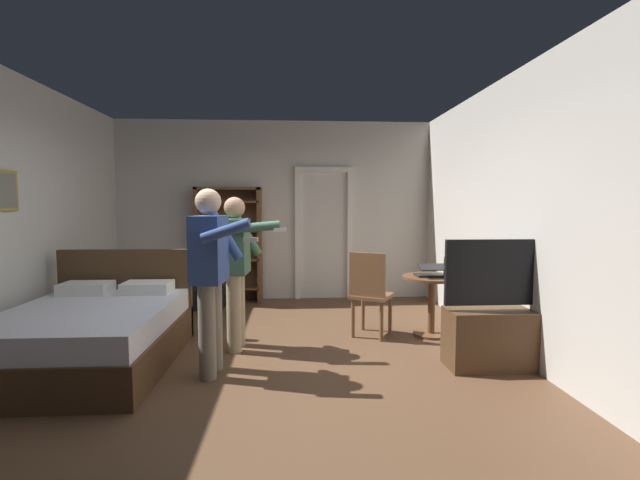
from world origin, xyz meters
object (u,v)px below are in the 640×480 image
object	(u,v)px
bookshelf	(229,240)
bed	(93,333)
tv_flatscreen	(498,329)
bottle_on_table	(447,267)
laptop	(431,272)
wooden_chair	(370,291)
suitcase_dark	(203,298)
person_striped_shirt	(237,263)
person_blue_shirt	(211,269)
side_table	(432,295)

from	to	relation	value
bookshelf	bed	bearing A→B (deg)	-108.61
bed	tv_flatscreen	size ratio (longest dim) A/B	1.61
bed	bottle_on_table	xyz separation A→B (m)	(3.66, 0.64, 0.52)
laptop	tv_flatscreen	bearing A→B (deg)	-71.43
wooden_chair	suitcase_dark	world-z (taller)	wooden_chair
bed	bookshelf	xyz separation A→B (m)	(0.91, 2.71, 0.66)
person_striped_shirt	suitcase_dark	distance (m)	2.14
person_blue_shirt	person_striped_shirt	world-z (taller)	person_blue_shirt
bed	person_blue_shirt	distance (m)	1.38
wooden_chair	person_blue_shirt	bearing A→B (deg)	-147.98
bookshelf	suitcase_dark	distance (m)	1.00
tv_flatscreen	bottle_on_table	bearing A→B (deg)	99.76
bed	wooden_chair	xyz separation A→B (m)	(2.79, 0.69, 0.24)
tv_flatscreen	side_table	bearing A→B (deg)	106.37
wooden_chair	person_blue_shirt	xyz separation A→B (m)	(-1.61, -1.01, 0.42)
bed	suitcase_dark	size ratio (longest dim) A/B	3.30
side_table	person_striped_shirt	distance (m)	2.28
tv_flatscreen	person_blue_shirt	world-z (taller)	person_blue_shirt
person_blue_shirt	person_striped_shirt	distance (m)	0.71
tv_flatscreen	person_blue_shirt	size ratio (longest dim) A/B	0.73
laptop	person_striped_shirt	xyz separation A→B (m)	(-2.18, -0.30, 0.17)
bookshelf	wooden_chair	bearing A→B (deg)	-47.01
laptop	suitcase_dark	distance (m)	3.36
bookshelf	tv_flatscreen	bearing A→B (deg)	-46.04
laptop	bookshelf	bearing A→B (deg)	141.82
wooden_chair	bookshelf	bearing A→B (deg)	132.99
laptop	person_blue_shirt	bearing A→B (deg)	-156.81
laptop	person_striped_shirt	bearing A→B (deg)	-172.26
side_table	laptop	xyz separation A→B (m)	(-0.03, -0.04, 0.28)
side_table	tv_flatscreen	bearing A→B (deg)	-73.63
side_table	person_striped_shirt	size ratio (longest dim) A/B	0.44
wooden_chair	side_table	bearing A→B (deg)	2.11
wooden_chair	person_blue_shirt	size ratio (longest dim) A/B	0.59
tv_flatscreen	laptop	size ratio (longest dim) A/B	3.61
bookshelf	bottle_on_table	xyz separation A→B (m)	(2.75, -2.07, -0.15)
bed	laptop	xyz separation A→B (m)	(3.49, 0.68, 0.45)
bottle_on_table	person_blue_shirt	xyz separation A→B (m)	(-2.49, -0.96, 0.14)
side_table	laptop	bearing A→B (deg)	-123.93
person_striped_shirt	bookshelf	bearing A→B (deg)	99.86
laptop	person_striped_shirt	size ratio (longest dim) A/B	0.21
bottle_on_table	person_striped_shirt	bearing A→B (deg)	-173.70
side_table	wooden_chair	xyz separation A→B (m)	(-0.73, -0.03, 0.07)
side_table	person_striped_shirt	xyz separation A→B (m)	(-2.21, -0.34, 0.44)
bed	suitcase_dark	distance (m)	2.32
wooden_chair	bottle_on_table	bearing A→B (deg)	-3.48
bed	person_striped_shirt	distance (m)	1.50
laptop	wooden_chair	size ratio (longest dim) A/B	0.34
side_table	wooden_chair	bearing A→B (deg)	-177.89
laptop	bottle_on_table	size ratio (longest dim) A/B	1.17
wooden_chair	suitcase_dark	xyz separation A→B (m)	(-2.20, 1.55, -0.39)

